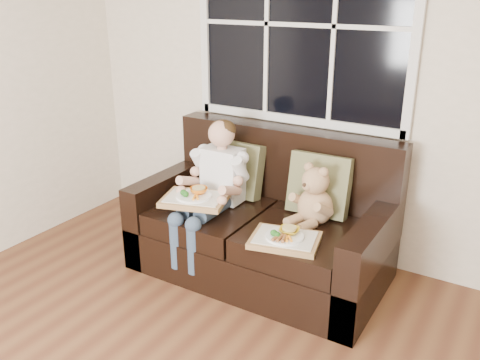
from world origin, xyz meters
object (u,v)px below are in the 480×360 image
Objects in this scene: tray_left at (195,198)px; tray_right at (285,238)px; loveseat at (264,229)px; child at (215,179)px; teddy_bear at (315,199)px.

tray_left is 0.70m from tray_right.
loveseat is 1.84× the size of child.
loveseat is 0.49m from child.
loveseat reaches higher than tray_left.
teddy_bear reaches higher than tray_left.
tray_right is (0.70, -0.04, -0.10)m from tray_left.
tray_left is at bearing -139.76° from loveseat.
tray_left reaches higher than tray_right.
loveseat is at bearing -162.07° from teddy_bear.
tray_right is at bearing -19.20° from child.
loveseat is 4.10× the size of teddy_bear.
child is (-0.33, -0.12, 0.35)m from loveseat.
child is at bearing -151.68° from teddy_bear.
teddy_bear is (0.70, 0.12, -0.04)m from child.
tray_right is (-0.03, -0.35, -0.14)m from teddy_bear.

